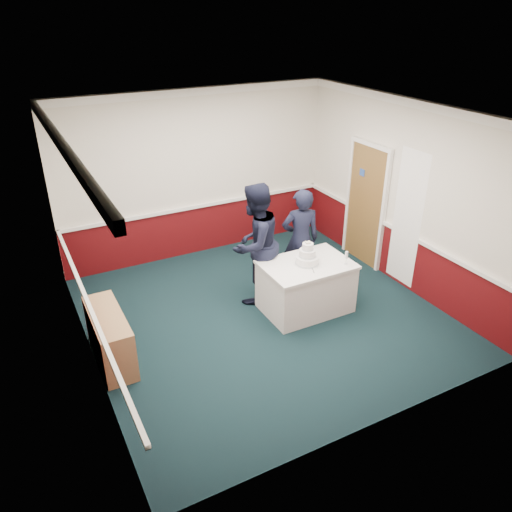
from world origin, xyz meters
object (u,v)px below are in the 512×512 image
cake_table (306,286)px  wedding_cake (307,257)px  person_woman (300,240)px  champagne_flute (346,256)px  sideboard (110,337)px  person_man (255,244)px  cake_knife (313,270)px

cake_table → wedding_cake: size_ratio=3.63×
person_woman → wedding_cake: bearing=82.8°
champagne_flute → cake_table: bearing=150.8°
sideboard → person_man: size_ratio=0.63×
cake_knife → person_man: person_man is taller
champagne_flute → person_woman: bearing=103.1°
cake_knife → champagne_flute: bearing=13.8°
cake_table → cake_knife: bearing=-98.5°
cake_knife → person_woman: bearing=91.8°
cake_table → cake_knife: size_ratio=6.00×
wedding_cake → person_man: size_ratio=0.19×
cake_table → cake_knife: (-0.03, -0.20, 0.39)m
cake_table → champagne_flute: (0.50, -0.28, 0.53)m
sideboard → cake_knife: cake_knife is taller
sideboard → cake_knife: (2.89, -0.35, 0.44)m
person_man → cake_table: bearing=104.5°
champagne_flute → cake_knife: bearing=171.4°
wedding_cake → person_woman: bearing=66.0°
wedding_cake → person_man: person_man is taller
sideboard → person_woman: size_ratio=0.70×
cake_table → wedding_cake: 0.50m
cake_table → person_man: size_ratio=0.69×
person_man → cake_knife: bearing=95.5°
person_man → champagne_flute: bearing=112.8°
champagne_flute → person_woman: (-0.21, 0.92, -0.08)m
sideboard → cake_table: 2.93m
wedding_cake → champagne_flute: wedding_cake is taller
sideboard → champagne_flute: bearing=-7.2°
sideboard → person_woman: bearing=8.6°
sideboard → wedding_cake: (2.92, -0.15, 0.55)m
person_woman → cake_table: bearing=82.8°
sideboard → person_man: (2.38, 0.48, 0.61)m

